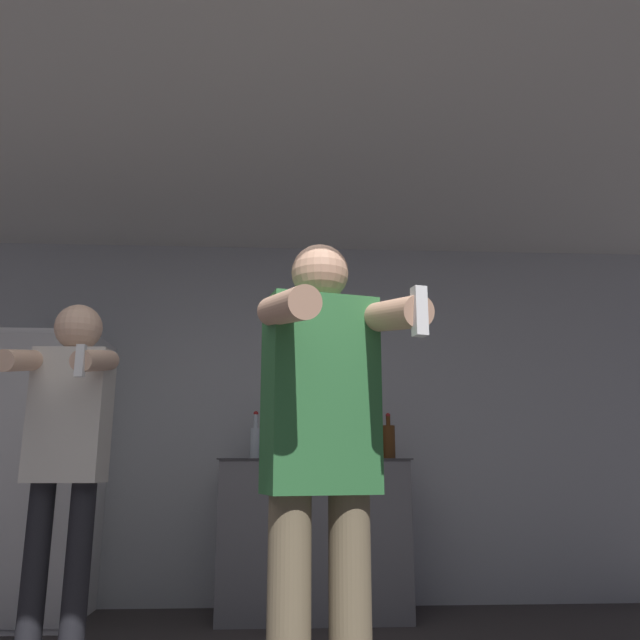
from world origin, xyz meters
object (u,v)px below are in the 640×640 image
Objects in this scene: person_woman_foreground at (322,453)px; person_man_side at (67,437)px; bottle_red_label at (255,441)px; bottle_green_wine at (389,441)px; refrigerator at (38,473)px; bottle_dark_rum at (345,440)px; bottle_short_whiskey at (281,445)px; bottle_brown_liquor at (363,441)px.

person_woman_foreground is 0.97× the size of person_man_side.
bottle_green_wine is at bearing 0.00° from bottle_red_label.
refrigerator reaches higher than bottle_dark_rum.
bottle_short_whiskey is at bearing -1.13° from refrigerator.
person_man_side is (-1.43, -1.09, -0.04)m from bottle_dark_rum.
bottle_brown_liquor is 0.18× the size of person_woman_foreground.
bottle_red_label is at bearing -180.00° from bottle_green_wine.
refrigerator is 1.07× the size of person_woman_foreground.
bottle_red_label reaches higher than bottle_brown_liquor.
refrigerator is at bearing 179.11° from bottle_dark_rum.
person_woman_foreground is at bearing -43.16° from person_man_side.
refrigerator is 5.89× the size of bottle_green_wine.
bottle_red_label is (-0.88, -0.00, -0.00)m from bottle_green_wine.
person_man_side reaches higher than bottle_dark_rum.
bottle_brown_liquor is (0.54, 0.00, 0.03)m from bottle_short_whiskey.
bottle_brown_liquor is 0.99× the size of bottle_red_label.
refrigerator is at bearing 179.16° from bottle_brown_liquor.
person_man_side is at bearing -132.58° from bottle_short_whiskey.
refrigerator is at bearing 115.87° from person_man_side.
bottle_red_label is at bearing 52.53° from person_man_side.
bottle_dark_rum reaches higher than bottle_brown_liquor.
person_man_side is at bearing -64.13° from refrigerator.
bottle_green_wine is 2.25m from person_woman_foreground.
bottle_dark_rum is 0.20× the size of person_woman_foreground.
bottle_green_wine is 0.29m from bottle_dark_rum.
bottle_green_wine is 0.18× the size of person_man_side.
person_man_side is (0.54, -1.12, 0.17)m from refrigerator.
person_woman_foreground reaches higher than bottle_short_whiskey.
refrigerator is 1.03× the size of person_man_side.
person_woman_foreground is (0.31, -2.17, -0.13)m from bottle_red_label.
person_woman_foreground is at bearing -97.27° from bottle_dark_rum.
refrigerator is 5.72× the size of bottle_red_label.
bottle_short_whiskey is 0.78× the size of bottle_red_label.
person_man_side is at bearing -142.59° from bottle_dark_rum.
bottle_brown_liquor is at bearing -0.84° from refrigerator.
person_man_side is (-1.71, -1.09, -0.03)m from bottle_green_wine.
refrigerator is at bearing 127.59° from person_woman_foreground.
bottle_short_whiskey is at bearing 47.42° from person_man_side.
bottle_dark_rum reaches higher than bottle_red_label.
bottle_brown_liquor is (-0.17, 0.00, -0.00)m from bottle_green_wine.
person_man_side is (-1.55, -1.09, -0.03)m from bottle_brown_liquor.
bottle_brown_liquor is at bearing 180.00° from bottle_green_wine.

